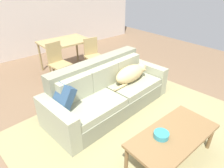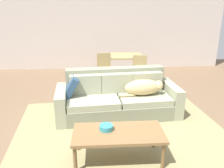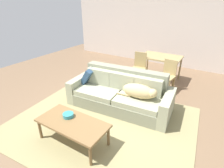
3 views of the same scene
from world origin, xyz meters
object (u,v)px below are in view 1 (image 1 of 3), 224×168
throw_pillow_by_left_arm (62,97)px  coffee_table (173,137)px  bowl_on_coffee_table (161,135)px  dining_chair_near_left (58,61)px  dining_chair_near_right (93,54)px  dog_on_left_cushion (131,73)px  dining_table (65,44)px  couch (107,92)px

throw_pillow_by_left_arm → coffee_table: throw_pillow_by_left_arm is taller
throw_pillow_by_left_arm → bowl_on_coffee_table: bearing=-66.0°
coffee_table → dining_chair_near_left: size_ratio=1.35×
dining_chair_near_right → throw_pillow_by_left_arm: bearing=-130.4°
dining_chair_near_right → dining_chair_near_left: bearing=-178.2°
dining_chair_near_left → dog_on_left_cushion: bearing=-72.9°
dog_on_left_cushion → dining_chair_near_right: dining_chair_near_right is taller
dining_table → dining_chair_near_left: (-0.48, -0.52, -0.18)m
couch → dining_table: bearing=77.2°
dining_chair_near_left → dining_table: bearing=40.3°
coffee_table → dining_chair_near_right: dining_chair_near_right is taller
dining_table → dining_chair_near_left: 0.73m
couch → coffee_table: couch is taller
throw_pillow_by_left_arm → dining_table: throw_pillow_by_left_arm is taller
couch → dining_chair_near_right: couch is taller
dog_on_left_cushion → coffee_table: (-0.64, -1.40, -0.19)m
bowl_on_coffee_table → dining_table: dining_table is taller
dog_on_left_cushion → dining_chair_near_left: 1.74m
dog_on_left_cushion → coffee_table: 1.55m
dog_on_left_cushion → dining_chair_near_right: size_ratio=1.00×
dog_on_left_cushion → dining_chair_near_right: bearing=78.2°
throw_pillow_by_left_arm → couch: bearing=2.0°
dining_table → dining_chair_near_right: size_ratio=1.35×
coffee_table → bowl_on_coffee_table: 0.19m
dog_on_left_cushion → throw_pillow_by_left_arm: bearing=172.5°
throw_pillow_by_left_arm → dining_chair_near_right: size_ratio=0.47×
dog_on_left_cushion → dining_chair_near_right: (0.18, 1.50, -0.09)m
coffee_table → bowl_on_coffee_table: size_ratio=6.58×
coffee_table → dining_chair_near_right: (0.82, 2.90, 0.10)m
throw_pillow_by_left_arm → dining_chair_near_right: dining_chair_near_right is taller
dog_on_left_cushion → dining_table: 2.13m
throw_pillow_by_left_arm → bowl_on_coffee_table: 1.53m
couch → throw_pillow_by_left_arm: bearing=177.1°
dining_table → dining_chair_near_right: dining_chair_near_right is taller
dog_on_left_cushion → bowl_on_coffee_table: bearing=-125.9°
couch → dog_on_left_cushion: size_ratio=2.79×
couch → dining_table: (0.28, 2.01, 0.36)m
dining_table → couch: bearing=-97.9°
bowl_on_coffee_table → dog_on_left_cushion: bearing=59.0°
throw_pillow_by_left_arm → dining_chair_near_left: 1.68m
couch → bowl_on_coffee_table: bearing=-106.1°
coffee_table → dining_table: (0.40, 3.51, 0.30)m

